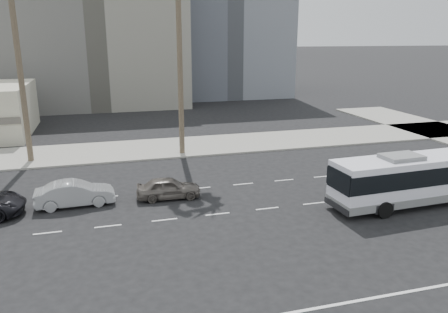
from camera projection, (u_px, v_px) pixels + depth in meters
name	position (u px, v px, depth m)	size (l,w,h in m)	color
ground	(314.00, 204.00, 26.12)	(700.00, 700.00, 0.00)	black
sidewalk_north	(237.00, 143.00, 40.47)	(120.00, 7.00, 0.15)	gray
midrise_beige_west	(96.00, 41.00, 62.29)	(24.00, 18.00, 18.00)	slate
midrise_gray_center	(218.00, 15.00, 72.92)	(20.00, 20.00, 26.00)	#575C66
highrise_far	(228.00, 2.00, 277.35)	(22.00, 22.00, 60.00)	slate
city_bus	(419.00, 177.00, 25.69)	(11.10, 2.96, 3.16)	silver
car_a	(169.00, 188.00, 26.82)	(3.92, 1.58, 1.34)	#645D56
car_b	(75.00, 194.00, 25.65)	(4.52, 1.58, 1.49)	#9C9EA1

